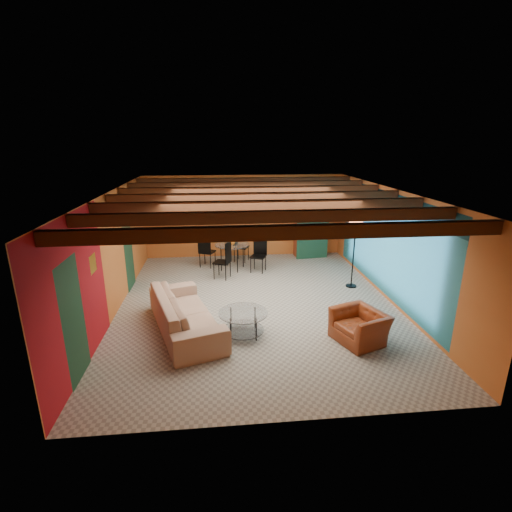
{
  "coord_description": "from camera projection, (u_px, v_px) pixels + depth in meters",
  "views": [
    {
      "loc": [
        -0.88,
        -8.33,
        3.82
      ],
      "look_at": [
        0.0,
        0.2,
        1.15
      ],
      "focal_mm": 26.55,
      "sensor_mm": 36.0,
      "label": 1
    }
  ],
  "objects": [
    {
      "name": "room",
      "position": [
        256.0,
        206.0,
        8.54
      ],
      "size": [
        6.52,
        8.01,
        2.71
      ],
      "color": "gray",
      "rests_on": "ground"
    },
    {
      "name": "sofa",
      "position": [
        185.0,
        313.0,
        7.78
      ],
      "size": [
        1.82,
        2.89,
        0.79
      ],
      "primitive_type": "imported",
      "rotation": [
        0.0,
        0.0,
        1.88
      ],
      "color": "#A07C67",
      "rests_on": "ground"
    },
    {
      "name": "armchair",
      "position": [
        360.0,
        326.0,
        7.39
      ],
      "size": [
        1.13,
        1.2,
        0.62
      ],
      "primitive_type": "imported",
      "rotation": [
        0.0,
        0.0,
        -1.2
      ],
      "color": "maroon",
      "rests_on": "ground"
    },
    {
      "name": "coffee_table",
      "position": [
        243.0,
        323.0,
        7.63
      ],
      "size": [
        1.04,
        1.04,
        0.51
      ],
      "primitive_type": null,
      "rotation": [
        0.0,
        0.0,
        -0.05
      ],
      "color": "white",
      "rests_on": "ground"
    },
    {
      "name": "dining_table",
      "position": [
        232.0,
        252.0,
        11.42
      ],
      "size": [
        2.75,
        2.75,
        1.09
      ],
      "primitive_type": null,
      "rotation": [
        0.0,
        0.0,
        -0.4
      ],
      "color": "white",
      "rests_on": "ground"
    },
    {
      "name": "armoire",
      "position": [
        311.0,
        230.0,
        12.6
      ],
      "size": [
        1.07,
        0.61,
        1.79
      ],
      "primitive_type": "cube",
      "rotation": [
        0.0,
        0.0,
        0.11
      ],
      "color": "brown",
      "rests_on": "ground"
    },
    {
      "name": "floor_lamp",
      "position": [
        353.0,
        255.0,
        9.95
      ],
      "size": [
        0.4,
        0.4,
        1.79
      ],
      "primitive_type": null,
      "rotation": [
        0.0,
        0.0,
        -0.12
      ],
      "color": "black",
      "rests_on": "ground"
    },
    {
      "name": "ceiling_fan",
      "position": [
        257.0,
        207.0,
        8.43
      ],
      "size": [
        1.5,
        1.5,
        0.44
      ],
      "primitive_type": null,
      "color": "#472614",
      "rests_on": "ceiling"
    },
    {
      "name": "painting",
      "position": [
        217.0,
        208.0,
        12.32
      ],
      "size": [
        1.05,
        0.03,
        0.65
      ],
      "primitive_type": "cube",
      "color": "black",
      "rests_on": "wall_back"
    },
    {
      "name": "potted_plant",
      "position": [
        312.0,
        196.0,
        12.26
      ],
      "size": [
        0.54,
        0.5,
        0.48
      ],
      "primitive_type": "imported",
      "rotation": [
        0.0,
        0.0,
        -0.38
      ],
      "color": "#26661E",
      "rests_on": "armoire"
    },
    {
      "name": "vase",
      "position": [
        232.0,
        231.0,
        11.23
      ],
      "size": [
        0.21,
        0.21,
        0.18
      ],
      "primitive_type": "imported",
      "rotation": [
        0.0,
        0.0,
        -0.25
      ],
      "color": "orange",
      "rests_on": "dining_table"
    }
  ]
}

